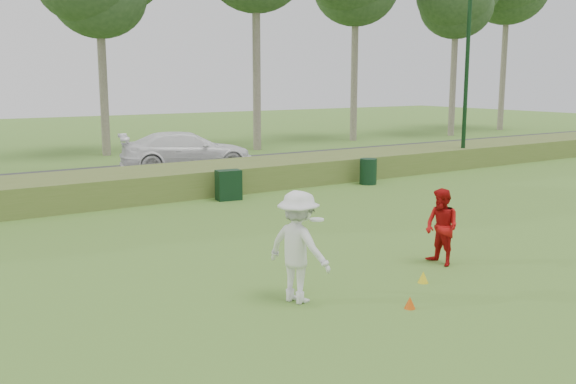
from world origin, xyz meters
TOP-DOWN VIEW (x-y plane):
  - ground at (0.00, 0.00)m, footprint 120.00×120.00m
  - reed_strip at (0.00, 12.00)m, footprint 80.00×3.00m
  - park_road at (0.00, 17.00)m, footprint 80.00×6.00m
  - lamp_post at (14.00, 11.00)m, footprint 0.70×0.70m
  - player_white at (-2.06, 0.49)m, footprint 1.12×1.49m
  - player_red at (1.84, 0.73)m, footprint 0.66×0.84m
  - cone_orange at (-0.63, -0.91)m, footprint 0.20×0.20m
  - cone_yellow at (0.61, 0.01)m, footprint 0.21×0.21m
  - utility_cabinet at (1.51, 9.93)m, footprint 0.87×0.62m
  - trash_bin at (7.50, 9.86)m, footprint 0.76×0.76m
  - car_right at (3.13, 16.84)m, footprint 6.12×3.78m

SIDE VIEW (x-z plane):
  - ground at x=0.00m, z-range 0.00..0.00m
  - park_road at x=0.00m, z-range 0.00..0.06m
  - cone_orange at x=-0.63m, z-range 0.00..0.22m
  - cone_yellow at x=0.61m, z-range 0.00..0.23m
  - reed_strip at x=0.00m, z-range 0.00..0.90m
  - trash_bin at x=7.50m, z-range 0.00..0.98m
  - utility_cabinet at x=1.51m, z-range 0.00..1.00m
  - player_red at x=1.84m, z-range 0.00..1.67m
  - car_right at x=3.13m, z-range 0.06..1.71m
  - player_white at x=-2.06m, z-range 0.00..2.04m
  - lamp_post at x=14.00m, z-range 1.51..9.68m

